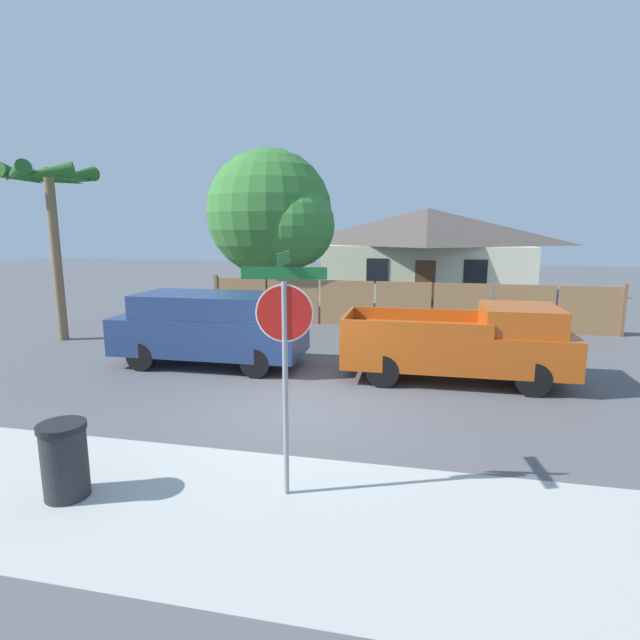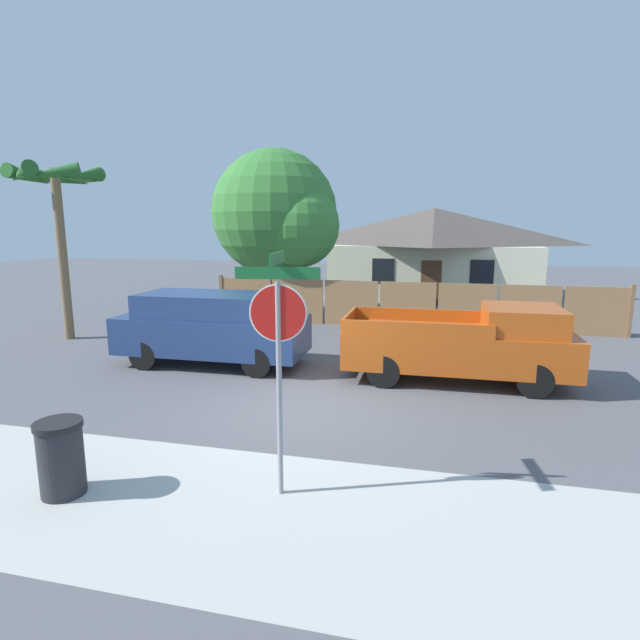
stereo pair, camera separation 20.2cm
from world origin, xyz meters
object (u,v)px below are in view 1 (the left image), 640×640
Objects in this scene: orange_pickup at (463,343)px; trash_bin at (65,460)px; house at (426,251)px; palm_tree at (50,190)px; oak_tree at (274,216)px; stop_sign at (285,333)px; red_suv at (209,327)px.

trash_bin is (-5.35, -6.30, -0.36)m from orange_pickup.
house is 1.96× the size of palm_tree.
palm_tree is 5.26× the size of trash_bin.
oak_tree is 1.28× the size of orange_pickup.
palm_tree reaches higher than stop_sign.
palm_tree is 12.12m from stop_sign.
palm_tree reaches higher than orange_pickup.
oak_tree is 13.60m from stop_sign.
orange_pickup is at bearing -86.27° from house.
palm_tree is 11.12m from trash_bin.
orange_pickup is at bearing -0.66° from red_suv.
palm_tree is (-10.95, -12.81, 2.25)m from house.
house is 14.63m from orange_pickup.
orange_pickup is 1.58× the size of stop_sign.
trash_bin is at bearing -174.49° from stop_sign.
oak_tree is 7.60m from palm_tree.
trash_bin is at bearing -83.00° from red_suv.
red_suv reaches higher than orange_pickup.
stop_sign is (-1.62, -20.17, -0.11)m from house.
house is 21.37m from trash_bin.
oak_tree is 1.21× the size of palm_tree.
trash_bin is (6.55, -8.03, -4.02)m from palm_tree.
trash_bin is (1.33, -13.52, -3.38)m from oak_tree.
red_suv is at bearing -86.22° from oak_tree.
house is at bearing 51.96° from oak_tree.
palm_tree reaches higher than red_suv.
house reaches higher than trash_bin.
house is 2.06× the size of orange_pickup.
oak_tree is at bearing -128.04° from house.
house reaches higher than stop_sign.
palm_tree reaches higher than house.
house is at bearing 49.47° from palm_tree.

